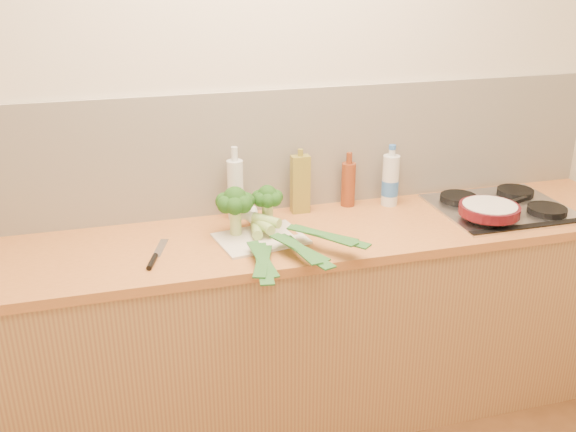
{
  "coord_description": "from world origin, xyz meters",
  "views": [
    {
      "loc": [
        -0.64,
        -1.14,
        1.97
      ],
      "look_at": [
        -0.01,
        1.1,
        1.02
      ],
      "focal_mm": 40.0,
      "sensor_mm": 36.0,
      "label": 1
    }
  ],
  "objects_px": {
    "gas_hob": "(502,206)",
    "skillet": "(490,209)",
    "chopping_board": "(261,239)",
    "chefs_knife": "(154,258)"
  },
  "relations": [
    {
      "from": "gas_hob",
      "to": "chefs_knife",
      "type": "bearing_deg",
      "value": -176.32
    },
    {
      "from": "chefs_knife",
      "to": "skillet",
      "type": "height_order",
      "value": "skillet"
    },
    {
      "from": "gas_hob",
      "to": "chefs_knife",
      "type": "xyz_separation_m",
      "value": [
        -1.56,
        -0.1,
        -0.01
      ]
    },
    {
      "from": "chopping_board",
      "to": "skillet",
      "type": "bearing_deg",
      "value": -15.36
    },
    {
      "from": "chopping_board",
      "to": "chefs_knife",
      "type": "xyz_separation_m",
      "value": [
        -0.43,
        -0.07,
        0.0
      ]
    },
    {
      "from": "gas_hob",
      "to": "chopping_board",
      "type": "relative_size",
      "value": 1.69
    },
    {
      "from": "chopping_board",
      "to": "chefs_knife",
      "type": "bearing_deg",
      "value": 179.29
    },
    {
      "from": "gas_hob",
      "to": "skillet",
      "type": "bearing_deg",
      "value": -140.5
    },
    {
      "from": "gas_hob",
      "to": "chefs_knife",
      "type": "distance_m",
      "value": 1.56
    },
    {
      "from": "chopping_board",
      "to": "skillet",
      "type": "height_order",
      "value": "skillet"
    }
  ]
}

